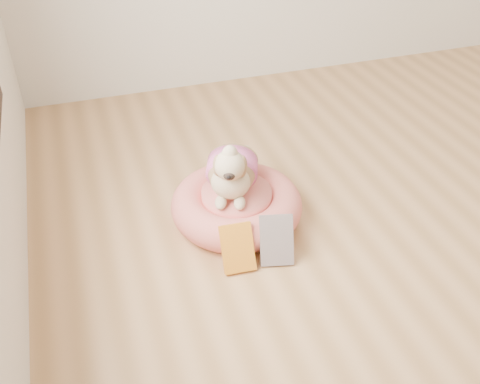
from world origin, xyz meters
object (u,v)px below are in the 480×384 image
object	(u,v)px
book_white	(277,240)
book_yellow	(237,248)
dog	(231,161)
pet_bed	(237,205)

from	to	relation	value
book_white	book_yellow	bearing A→B (deg)	-170.87
dog	pet_bed	bearing A→B (deg)	-37.89
pet_bed	dog	size ratio (longest dim) A/B	1.48
dog	book_yellow	xyz separation A→B (m)	(-0.08, -0.33, -0.21)
dog	book_white	world-z (taller)	dog
dog	book_yellow	world-z (taller)	dog
pet_bed	book_yellow	bearing A→B (deg)	-107.47
pet_bed	book_yellow	xyz separation A→B (m)	(-0.10, -0.30, 0.02)
pet_bed	book_white	bearing A→B (deg)	-76.85
book_yellow	book_white	distance (m)	0.17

